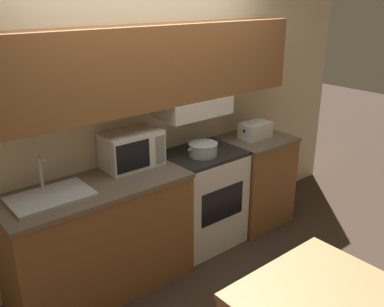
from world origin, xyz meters
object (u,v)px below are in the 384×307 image
object	(u,v)px
toaster	(255,130)
microwave	(132,149)
cooking_pot	(203,149)
sink_basin	(51,196)
stove_range	(202,198)

from	to	relation	value
toaster	microwave	bearing A→B (deg)	173.83
cooking_pot	sink_basin	xyz separation A→B (m)	(-1.39, 0.05, -0.05)
microwave	sink_basin	world-z (taller)	microwave
stove_range	microwave	bearing A→B (deg)	169.51
cooking_pot	microwave	world-z (taller)	microwave
stove_range	sink_basin	bearing A→B (deg)	-179.32
stove_range	toaster	distance (m)	0.87
stove_range	cooking_pot	size ratio (longest dim) A/B	2.72
stove_range	toaster	xyz separation A→B (m)	(0.68, -0.02, 0.55)
microwave	toaster	bearing A→B (deg)	-6.17
cooking_pot	microwave	distance (m)	0.65
cooking_pot	toaster	bearing A→B (deg)	3.20
stove_range	toaster	size ratio (longest dim) A/B	2.91
toaster	sink_basin	world-z (taller)	sink_basin
stove_range	toaster	world-z (taller)	toaster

